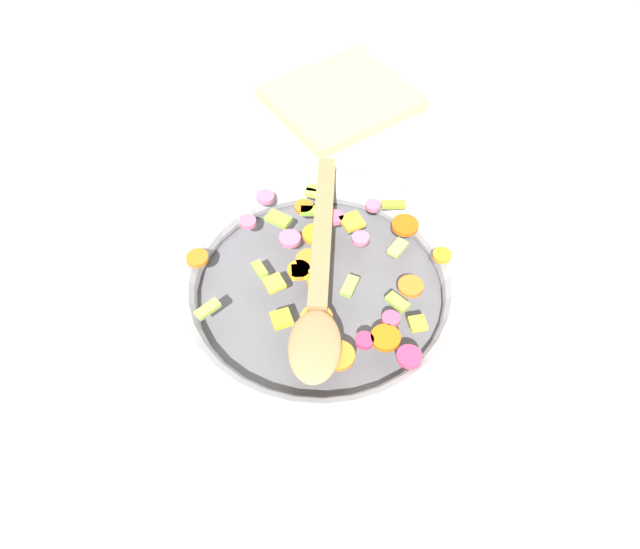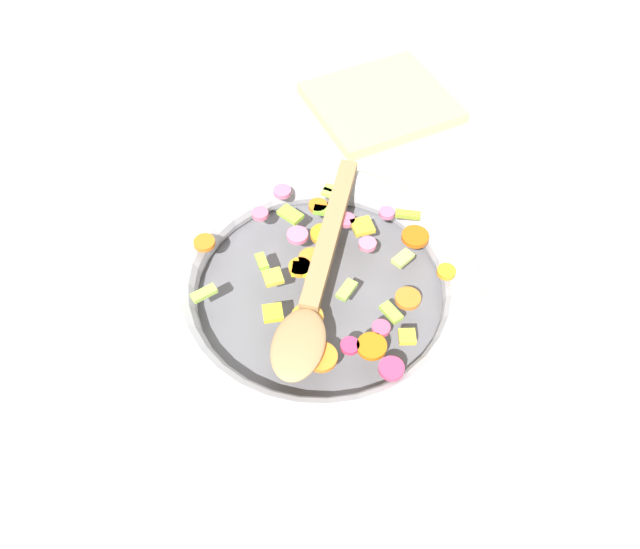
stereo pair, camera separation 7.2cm
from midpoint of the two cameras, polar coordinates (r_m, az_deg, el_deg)
ground_plane at (r=0.76m, az=2.71°, el=-2.44°), size 4.00×4.00×0.00m
skillet at (r=0.74m, az=2.77°, el=-1.48°), size 0.39×0.39×0.05m
chopped_vegetables at (r=0.72m, az=4.04°, el=0.03°), size 0.30×0.32×0.01m
wooden_spoon at (r=0.70m, az=2.56°, el=-0.97°), size 0.23×0.28×0.01m
cutting_board at (r=1.02m, az=7.67°, el=15.21°), size 0.21×0.18×0.02m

